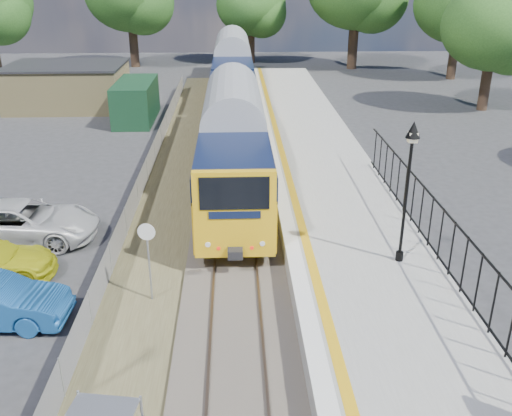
{
  "coord_description": "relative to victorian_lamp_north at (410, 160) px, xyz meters",
  "views": [
    {
      "loc": [
        0.02,
        -10.1,
        9.73
      ],
      "look_at": [
        0.74,
        7.9,
        2.0
      ],
      "focal_mm": 40.0,
      "sensor_mm": 36.0,
      "label": 1
    }
  ],
  "objects": [
    {
      "name": "track_bed",
      "position": [
        -5.77,
        3.67,
        -4.21
      ],
      "size": [
        5.9,
        80.0,
        0.29
      ],
      "color": "#473F38",
      "rests_on": "ground"
    },
    {
      "name": "platform",
      "position": [
        -1.1,
        2.0,
        -3.85
      ],
      "size": [
        5.0,
        70.0,
        0.9
      ],
      "primitive_type": "cube",
      "color": "gray",
      "rests_on": "ground"
    },
    {
      "name": "platform_edge",
      "position": [
        -3.16,
        2.0,
        -3.39
      ],
      "size": [
        0.9,
        70.0,
        0.01
      ],
      "color": "silver",
      "rests_on": "platform"
    },
    {
      "name": "victorian_lamp_north",
      "position": [
        0.0,
        0.0,
        0.0
      ],
      "size": [
        0.44,
        0.44,
        4.6
      ],
      "color": "black",
      "rests_on": "platform"
    },
    {
      "name": "palisade_fence",
      "position": [
        1.25,
        -3.76,
        -2.46
      ],
      "size": [
        0.12,
        26.0,
        2.0
      ],
      "color": "black",
      "rests_on": "platform"
    },
    {
      "name": "wire_fence",
      "position": [
        -9.5,
        6.0,
        -3.7
      ],
      "size": [
        0.06,
        52.0,
        1.2
      ],
      "color": "#999EA3",
      "rests_on": "ground"
    },
    {
      "name": "outbuilding",
      "position": [
        -16.21,
        25.21,
        -2.78
      ],
      "size": [
        10.8,
        10.1,
        3.12
      ],
      "color": "tan",
      "rests_on": "ground"
    },
    {
      "name": "tree_line",
      "position": [
        -3.9,
        36.0,
        2.31
      ],
      "size": [
        56.8,
        43.8,
        11.88
      ],
      "color": "#332319",
      "rests_on": "ground"
    },
    {
      "name": "train",
      "position": [
        -5.3,
        21.19,
        -1.96
      ],
      "size": [
        2.82,
        40.83,
        3.51
      ],
      "color": "gold",
      "rests_on": "ground"
    },
    {
      "name": "speed_sign",
      "position": [
        -7.93,
        -0.7,
        -2.49
      ],
      "size": [
        0.54,
        0.12,
        2.68
      ],
      "rotation": [
        0.0,
        0.0,
        -0.11
      ],
      "color": "#999EA3",
      "rests_on": "ground"
    },
    {
      "name": "car_white",
      "position": [
        -13.29,
        3.76,
        -3.52
      ],
      "size": [
        5.66,
        2.76,
        1.55
      ],
      "primitive_type": "imported",
      "rotation": [
        0.0,
        0.0,
        1.54
      ],
      "color": "silver",
      "rests_on": "ground"
    }
  ]
}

